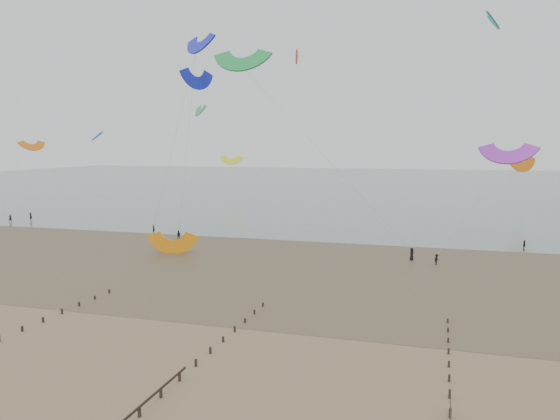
# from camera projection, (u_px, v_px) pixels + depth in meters

# --- Properties ---
(ground) EXTENTS (500.00, 500.00, 0.00)m
(ground) POSITION_uv_depth(u_px,v_px,m) (172.00, 343.00, 45.19)
(ground) COLOR brown
(ground) RESTS_ON ground
(sea_and_shore) EXTENTS (500.00, 665.00, 0.03)m
(sea_and_shore) POSITION_uv_depth(u_px,v_px,m) (259.00, 258.00, 79.09)
(sea_and_shore) COLOR #475654
(sea_and_shore) RESTS_ON ground
(kitesurfer_lead) EXTENTS (0.65, 0.53, 1.53)m
(kitesurfer_lead) POSITION_uv_depth(u_px,v_px,m) (154.00, 229.00, 102.17)
(kitesurfer_lead) COLOR black
(kitesurfer_lead) RESTS_ON ground
(kitesurfers) EXTENTS (149.14, 24.79, 1.80)m
(kitesurfers) POSITION_uv_depth(u_px,v_px,m) (429.00, 244.00, 86.54)
(kitesurfers) COLOR black
(kitesurfers) RESTS_ON ground
(grounded_kite) EXTENTS (7.51, 6.43, 3.59)m
(grounded_kite) POSITION_uv_depth(u_px,v_px,m) (173.00, 253.00, 82.91)
(grounded_kite) COLOR orange
(grounded_kite) RESTS_ON ground
(kites_airborne) EXTENTS (240.67, 108.38, 39.02)m
(kites_airborne) POSITION_uv_depth(u_px,v_px,m) (335.00, 121.00, 131.82)
(kites_airborne) COLOR #CC3B86
(kites_airborne) RESTS_ON ground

